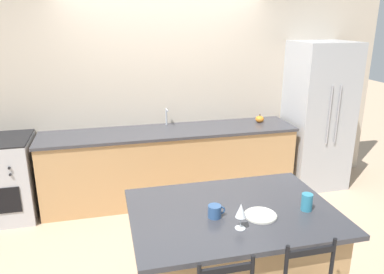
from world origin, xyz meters
The scene contains 11 objects.
ground_plane centered at (0.00, 0.00, 0.00)m, with size 18.00×18.00×0.00m, color tan.
wall_back centered at (0.00, 0.72, 1.35)m, with size 6.00×0.07×2.70m.
back_counter centered at (0.00, 0.39, 0.46)m, with size 3.15×0.70×0.91m.
sink_faucet centered at (0.00, 0.59, 1.05)m, with size 0.02×0.13×0.22m.
kitchen_island centered at (0.05, -1.78, 0.48)m, with size 1.43×1.01×0.95m.
refrigerator centered at (2.01, 0.35, 0.97)m, with size 0.75×0.72×1.95m.
dinner_plate centered at (0.20, -1.91, 0.96)m, with size 0.22×0.22×0.02m.
wine_glass centered at (0.02, -2.02, 1.08)m, with size 0.07×0.07×0.18m.
coffee_mug centered at (-0.10, -1.85, 0.99)m, with size 0.12×0.09×0.09m.
tumbler_cup centered at (0.55, -1.90, 1.01)m, with size 0.08×0.08×0.12m.
pumpkin_decoration centered at (1.22, 0.44, 0.96)m, with size 0.11×0.11×0.11m.
Camera 1 is at (-0.78, -3.98, 2.24)m, focal length 35.00 mm.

